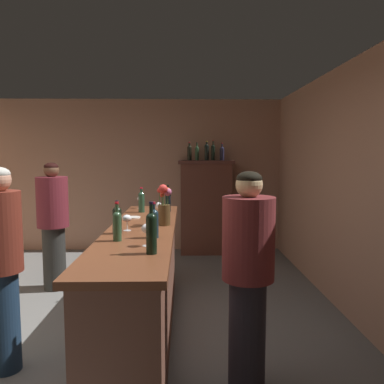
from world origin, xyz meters
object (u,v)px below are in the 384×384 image
object	(u,v)px
wine_bottle_pinot	(168,200)
display_bottle_left	(189,152)
patron_in_grey	(53,221)
wine_glass_rear	(159,206)
display_bottle_midright	(213,152)
display_bottle_right	(222,153)
patron_tall	(2,260)
display_bottle_midleft	(197,152)
display_bottle_center	(207,151)
wine_glass_front	(127,219)
cheese_plate	(133,217)
wine_glass_spare	(140,200)
bartender	(248,272)
flower_arrangement	(164,205)
wine_bottle_merlot	(154,222)
wine_bottle_rose	(151,231)
wine_glass_mid	(147,229)
bar_counter	(142,282)
wine_bottle_syrah	(117,224)
display_cabinet	(206,205)
wine_bottle_riesling	(141,201)

from	to	relation	value
wine_bottle_pinot	display_bottle_left	distance (m)	2.12
wine_bottle_pinot	patron_in_grey	size ratio (longest dim) A/B	0.20
wine_glass_rear	display_bottle_midright	size ratio (longest dim) A/B	0.42
display_bottle_midright	display_bottle_right	xyz separation A→B (m)	(0.15, -0.00, -0.02)
patron_tall	display_bottle_midleft	bearing A→B (deg)	29.09
display_bottle_center	wine_bottle_pinot	bearing A→B (deg)	-105.58
wine_glass_front	display_bottle_midright	xyz separation A→B (m)	(0.98, 3.14, 0.61)
wine_glass_rear	cheese_plate	bearing A→B (deg)	-143.48
wine_glass_spare	bartender	size ratio (longest dim) A/B	0.09
flower_arrangement	display_bottle_center	xyz separation A→B (m)	(0.56, 2.89, 0.52)
cheese_plate	patron_in_grey	xyz separation A→B (m)	(-1.09, 0.74, -0.17)
wine_glass_front	patron_tall	bearing A→B (deg)	-155.36
wine_bottle_merlot	cheese_plate	distance (m)	1.01
display_bottle_left	bartender	size ratio (longest dim) A/B	0.19
display_bottle_midleft	bartender	world-z (taller)	display_bottle_midleft
wine_bottle_rose	display_bottle_left	size ratio (longest dim) A/B	1.14
wine_bottle_pinot	wine_glass_rear	size ratio (longest dim) A/B	2.21
wine_bottle_rose	wine_glass_mid	distance (m)	0.22
wine_glass_mid	display_bottle_right	world-z (taller)	display_bottle_right
wine_bottle_merlot	display_bottle_center	xyz separation A→B (m)	(0.62, 3.42, 0.59)
wine_glass_spare	wine_glass_rear	bearing A→B (deg)	-63.45
bar_counter	display_bottle_right	distance (m)	3.40
wine_bottle_pinot	display_bottle_midright	xyz separation A→B (m)	(0.67, 2.03, 0.57)
display_bottle_midright	bartender	size ratio (longest dim) A/B	0.22
display_bottle_midleft	display_bottle_midright	size ratio (longest dim) A/B	0.88
wine_bottle_syrah	display_bottle_midright	world-z (taller)	display_bottle_midright
flower_arrangement	cheese_plate	xyz separation A→B (m)	(-0.35, 0.42, -0.19)
flower_arrangement	display_cabinet	bearing A→B (deg)	79.19
wine_glass_front	wine_glass_rear	xyz separation A→B (m)	(0.22, 0.86, -0.01)
wine_glass_spare	bar_counter	bearing A→B (deg)	-82.93
patron_in_grey	wine_bottle_syrah	bearing A→B (deg)	-31.99
wine_bottle_merlot	display_bottle_midleft	world-z (taller)	display_bottle_midleft
wine_bottle_pinot	patron_in_grey	distance (m)	1.50
wine_bottle_riesling	wine_bottle_rose	size ratio (longest dim) A/B	0.82
wine_bottle_pinot	display_bottle_left	bearing A→B (deg)	82.24
wine_bottle_riesling	wine_bottle_syrah	distance (m)	1.46
cheese_plate	display_bottle_midleft	xyz separation A→B (m)	(0.75, 2.46, 0.69)
display_bottle_right	bartender	world-z (taller)	display_bottle_right
wine_bottle_syrah	bartender	xyz separation A→B (m)	(0.96, -0.28, -0.30)
display_cabinet	bartender	size ratio (longest dim) A/B	1.01
wine_glass_front	wine_bottle_syrah	bearing A→B (deg)	-92.33
cheese_plate	wine_glass_front	bearing A→B (deg)	-86.99
wine_glass_spare	display_bottle_midright	bearing A→B (deg)	59.52
wine_bottle_riesling	wine_glass_front	size ratio (longest dim) A/B	2.03
wine_glass_rear	display_bottle_left	xyz separation A→B (m)	(0.37, 2.28, 0.61)
bar_counter	display_bottle_left	world-z (taller)	display_bottle_left
flower_arrangement	display_bottle_midright	world-z (taller)	display_bottle_midright
display_bottle_midleft	bartender	bearing A→B (deg)	-86.51
wine_bottle_riesling	patron_in_grey	distance (m)	1.22
display_bottle_midleft	patron_in_grey	bearing A→B (deg)	-136.89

